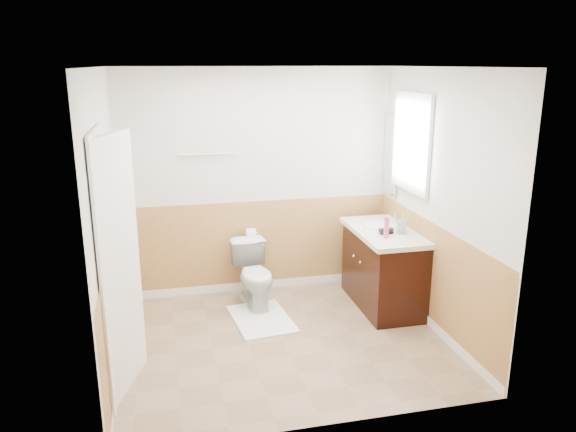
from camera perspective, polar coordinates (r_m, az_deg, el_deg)
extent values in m
plane|color=#8C7051|center=(5.34, -0.45, -12.76)|extent=(3.00, 3.00, 0.00)
plane|color=white|center=(4.70, -0.52, 15.16)|extent=(3.00, 3.00, 0.00)
plane|color=silver|center=(6.11, -3.14, 3.41)|extent=(3.00, 0.00, 3.00)
plane|color=silver|center=(3.68, 3.95, -4.89)|extent=(3.00, 0.00, 3.00)
plane|color=silver|center=(4.79, -18.28, -0.78)|extent=(0.00, 3.00, 3.00)
plane|color=silver|center=(5.39, 15.28, 1.23)|extent=(0.00, 3.00, 3.00)
plane|color=tan|center=(6.30, -3.02, -3.29)|extent=(3.00, 0.00, 3.00)
plane|color=tan|center=(4.01, 3.69, -14.93)|extent=(3.00, 0.00, 3.00)
plane|color=tan|center=(5.04, -17.42, -8.98)|extent=(0.00, 2.60, 2.60)
plane|color=tan|center=(5.61, 14.63, -6.22)|extent=(0.00, 2.60, 2.60)
imported|color=white|center=(5.94, -3.46, -6.12)|extent=(0.46, 0.71, 0.69)
cube|color=white|center=(5.73, -2.75, -10.57)|extent=(0.64, 0.86, 0.02)
cube|color=black|center=(5.99, 9.81, -5.53)|extent=(0.55, 1.10, 0.80)
sphere|color=silver|center=(5.75, 7.49, -4.76)|extent=(0.03, 0.03, 0.03)
sphere|color=silver|center=(5.93, 6.82, -4.12)|extent=(0.03, 0.03, 0.03)
cube|color=silver|center=(5.85, 9.91, -1.65)|extent=(0.60, 1.15, 0.05)
cylinder|color=white|center=(5.98, 9.46, -0.92)|extent=(0.36, 0.36, 0.02)
cylinder|color=silver|center=(6.03, 11.07, -0.26)|extent=(0.02, 0.02, 0.14)
cylinder|color=#E73B7B|center=(5.55, 10.14, -1.15)|extent=(0.05, 0.05, 0.22)
imported|color=gray|center=(5.75, 11.71, -0.81)|extent=(0.11, 0.12, 0.19)
cylinder|color=black|center=(5.70, 10.12, -1.52)|extent=(0.14, 0.07, 0.07)
cylinder|color=black|center=(5.74, 9.64, -1.68)|extent=(0.03, 0.03, 0.07)
cube|color=silver|center=(6.29, 10.59, 6.29)|extent=(0.02, 0.35, 0.90)
cube|color=white|center=(5.80, 12.64, 7.42)|extent=(0.04, 0.80, 1.00)
cube|color=white|center=(5.81, 12.79, 7.42)|extent=(0.01, 0.70, 0.90)
cube|color=white|center=(4.42, -17.21, -5.16)|extent=(0.29, 0.78, 2.04)
cube|color=white|center=(4.43, -18.20, -5.09)|extent=(0.02, 0.92, 2.10)
sphere|color=silver|center=(4.75, -16.17, -4.54)|extent=(0.06, 0.06, 0.06)
cylinder|color=silver|center=(5.93, -8.37, 6.33)|extent=(0.62, 0.02, 0.02)
cylinder|color=silver|center=(6.17, -3.86, -1.77)|extent=(0.14, 0.02, 0.02)
cylinder|color=white|center=(6.17, -3.86, -1.77)|extent=(0.10, 0.11, 0.11)
cube|color=white|center=(6.20, -3.84, -2.75)|extent=(0.10, 0.01, 0.16)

